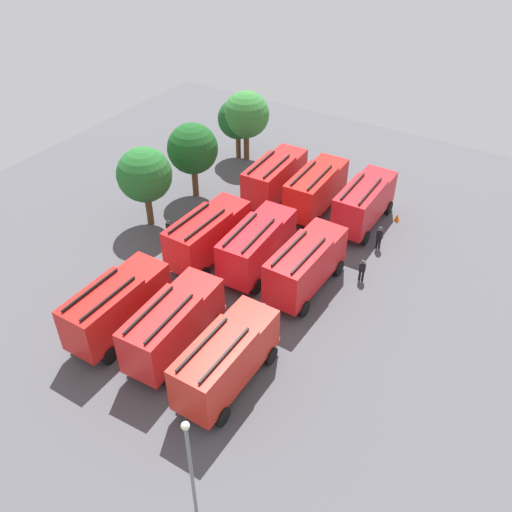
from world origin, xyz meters
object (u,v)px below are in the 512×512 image
fire_truck_5 (316,188)px  fire_truck_6 (117,305)px  fire_truck_3 (173,324)px  traffic_cone_0 (249,306)px  firefighter_1 (281,158)px  traffic_cone_1 (397,218)px  firefighter_0 (98,301)px  fire_truck_0 (226,358)px  fire_truck_8 (275,177)px  fire_truck_1 (306,264)px  tree_0 (144,175)px  fire_truck_4 (257,244)px  fire_truck_7 (208,234)px  fire_truck_2 (364,201)px  tree_3 (246,115)px  traffic_cone_2 (149,283)px  firefighter_4 (169,230)px  tree_1 (193,149)px  firefighter_3 (362,269)px  lamppost (190,464)px  tree_2 (238,119)px  firefighter_2 (379,237)px

fire_truck_5 → fire_truck_6: same height
fire_truck_3 → traffic_cone_0: (5.22, -1.80, -1.87)m
firefighter_1 → traffic_cone_1: size_ratio=2.69×
fire_truck_5 → firefighter_0: size_ratio=4.11×
fire_truck_0 → fire_truck_8: (18.30, 7.77, 0.00)m
fire_truck_1 → tree_0: bearing=88.9°
fire_truck_4 → fire_truck_7: bearing=99.4°
traffic_cone_0 → fire_truck_8: bearing=23.8°
fire_truck_1 → fire_truck_6: bearing=142.1°
fire_truck_8 → fire_truck_2: bearing=-89.8°
fire_truck_4 → traffic_cone_1: 12.82m
firefighter_0 → tree_3: size_ratio=0.27×
fire_truck_1 → traffic_cone_1: 11.59m
traffic_cone_2 → firefighter_4: bearing=23.9°
firefighter_0 → fire_truck_4: bearing=147.5°
fire_truck_8 → traffic_cone_2: bearing=171.6°
traffic_cone_0 → tree_0: bearing=70.4°
fire_truck_8 → firefighter_4: 10.10m
tree_3 → traffic_cone_0: bearing=-146.7°
fire_truck_4 → tree_0: (0.42, 10.17, 2.18)m
fire_truck_3 → fire_truck_7: (8.30, 3.60, 0.00)m
firefighter_4 → tree_1: bearing=33.9°
firefighter_3 → tree_1: (3.00, 16.46, 3.39)m
fire_truck_8 → traffic_cone_2: (-14.17, 1.49, -1.86)m
tree_1 → traffic_cone_0: size_ratio=11.29×
fire_truck_4 → lamppost: bearing=-159.7°
tree_0 → tree_1: 5.38m
fire_truck_1 → fire_truck_5: same height
fire_truck_4 → fire_truck_6: same height
tree_1 → tree_2: size_ratio=1.13×
traffic_cone_1 → firefighter_1: bearing=77.2°
fire_truck_2 → fire_truck_4: 9.90m
firefighter_4 → tree_3: 14.90m
fire_truck_2 → firefighter_4: size_ratio=3.97×
fire_truck_4 → traffic_cone_0: fire_truck_4 is taller
fire_truck_6 → traffic_cone_0: bearing=-44.9°
firefighter_0 → tree_3: 23.32m
fire_truck_0 → tree_3: (23.25, 13.76, 2.23)m
fire_truck_5 → fire_truck_6: bearing=166.5°
fire_truck_4 → fire_truck_5: same height
firefighter_2 → tree_0: bearing=-63.1°
firefighter_0 → traffic_cone_1: bearing=150.1°
fire_truck_3 → firefighter_0: 6.29m
fire_truck_3 → tree_0: bearing=43.9°
fire_truck_3 → traffic_cone_0: fire_truck_3 is taller
firefighter_1 → traffic_cone_1: (-2.80, -12.31, -0.62)m
fire_truck_5 → tree_2: (4.64, 10.51, 1.68)m
fire_truck_4 → tree_3: (13.65, 9.72, 2.23)m
firefighter_0 → lamppost: lamppost is taller
fire_truck_4 → tree_2: 17.25m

